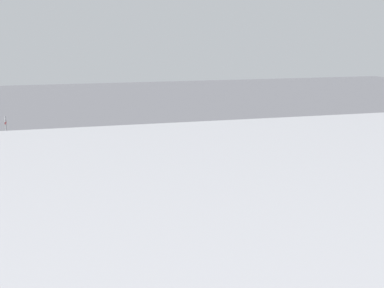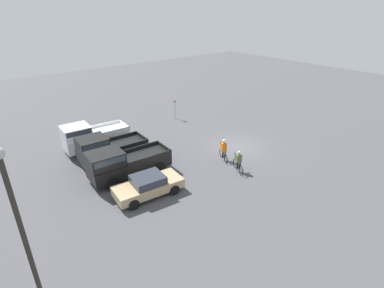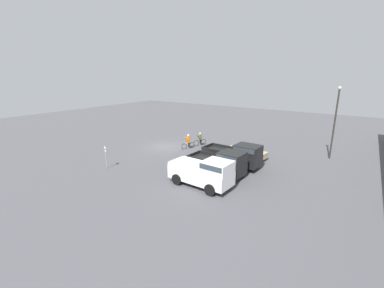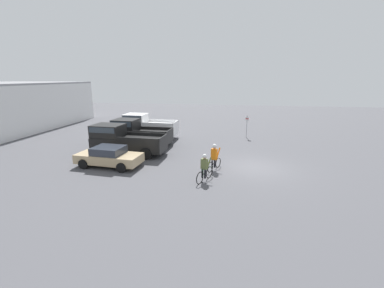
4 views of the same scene
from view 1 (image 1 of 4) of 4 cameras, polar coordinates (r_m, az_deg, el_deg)
name	(u,v)px [view 1 (image 1 of 4)]	position (r m, az deg, el deg)	size (l,w,h in m)	color
ground_plane	(184,149)	(28.40, -0.84, -0.55)	(80.00, 80.00, 0.00)	#4C4C51
sedan_0	(289,182)	(19.94, 10.33, -4.03)	(2.28, 4.44, 1.35)	tan
pickup_truck_0	(219,177)	(18.47, 2.90, -3.50)	(2.44, 5.69, 2.28)	black
pickup_truck_1	(139,183)	(17.87, -5.72, -4.18)	(2.45, 5.10, 2.27)	black
pickup_truck_2	(52,189)	(17.52, -14.73, -4.65)	(2.45, 5.18, 2.33)	white
cyclist_0	(216,141)	(25.98, 2.60, 0.29)	(1.62, 0.76, 1.74)	black
cyclist_1	(256,142)	(26.31, 6.85, 0.17)	(1.66, 0.79, 1.63)	black
fire_lane_sign	(6,134)	(26.95, -19.19, 1.02)	(0.07, 0.30, 2.20)	#9E9EA3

